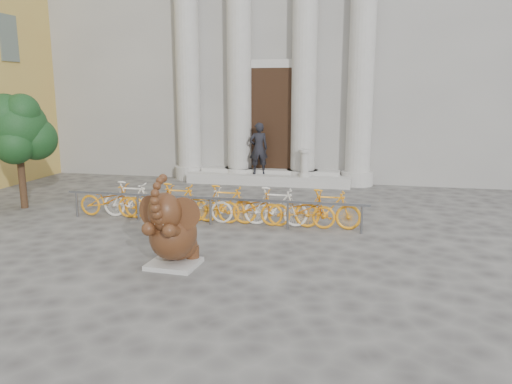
% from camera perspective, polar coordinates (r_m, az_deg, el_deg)
% --- Properties ---
extents(ground, '(80.00, 80.00, 0.00)m').
position_cam_1_polar(ground, '(9.76, -9.08, -8.98)').
color(ground, '#474442').
rests_on(ground, ground).
extents(classical_building, '(22.00, 10.70, 12.00)m').
position_cam_1_polar(classical_building, '(23.81, 4.16, 17.76)').
color(classical_building, gray).
rests_on(classical_building, ground).
extents(entrance_steps, '(6.00, 1.20, 0.36)m').
position_cam_1_polar(entrance_steps, '(18.49, 1.46, 1.53)').
color(entrance_steps, '#A8A59E').
rests_on(entrance_steps, ground).
extents(elephant_statue, '(1.26, 1.41, 1.88)m').
position_cam_1_polar(elephant_statue, '(9.82, -9.55, -4.65)').
color(elephant_statue, '#A8A59E').
rests_on(elephant_statue, ground).
extents(bike_rack, '(8.00, 0.53, 1.00)m').
position_cam_1_polar(bike_rack, '(13.04, -4.97, -1.33)').
color(bike_rack, slate).
rests_on(bike_rack, ground).
extents(tree, '(1.91, 1.74, 3.31)m').
position_cam_1_polar(tree, '(15.85, -25.56, 6.50)').
color(tree, '#332114').
rests_on(tree, ground).
extents(pedestrian, '(0.81, 0.67, 1.89)m').
position_cam_1_polar(pedestrian, '(18.36, 0.30, 5.00)').
color(pedestrian, black).
rests_on(pedestrian, entrance_steps).
extents(balustrade_post, '(0.40, 0.40, 0.98)m').
position_cam_1_polar(balustrade_post, '(17.90, 5.57, 3.19)').
color(balustrade_post, '#A8A59E').
rests_on(balustrade_post, entrance_steps).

